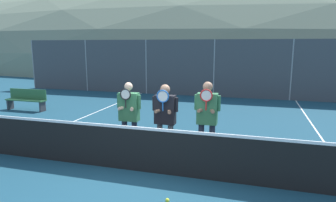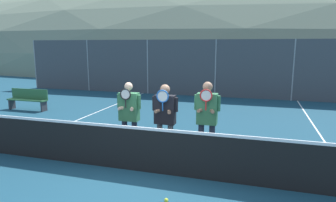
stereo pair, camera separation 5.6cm
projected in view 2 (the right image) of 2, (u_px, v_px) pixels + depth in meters
name	position (u px, v px, depth m)	size (l,w,h in m)	color
ground_plane	(148.00, 172.00, 6.22)	(120.00, 120.00, 0.00)	navy
hill_distant	(248.00, 59.00, 56.03)	(141.82, 78.79, 27.58)	slate
clubhouse_building	(210.00, 57.00, 24.44)	(22.40, 5.50, 3.25)	beige
fence_back	(215.00, 69.00, 15.06)	(21.96, 0.06, 2.89)	gray
tennis_net	(147.00, 149.00, 6.13)	(10.57, 0.09, 1.06)	gray
court_line_left_sideline	(71.00, 123.00, 10.17)	(0.05, 16.00, 0.01)	white
court_line_right_sideline	(327.00, 145.00, 7.92)	(0.05, 16.00, 0.01)	white
player_leftmost	(129.00, 113.00, 7.06)	(0.60, 0.34, 1.76)	#232838
player_center_left	(165.00, 115.00, 6.80)	(0.61, 0.34, 1.74)	#56565B
player_center_right	(207.00, 115.00, 6.61)	(0.58, 0.34, 1.82)	#232838
car_far_left	(130.00, 70.00, 20.15)	(4.25, 2.00, 1.88)	#B2B7BC
car_left_of_center	(206.00, 73.00, 18.63)	(4.25, 1.96, 1.80)	#285638
car_center	(298.00, 74.00, 17.24)	(4.62, 1.95, 1.85)	silver
bench_courtside	(28.00, 99.00, 12.15)	(1.74, 0.36, 0.85)	#2D6038
tennis_ball_on_court	(166.00, 200.00, 5.03)	(0.07, 0.07, 0.07)	#CCDB33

